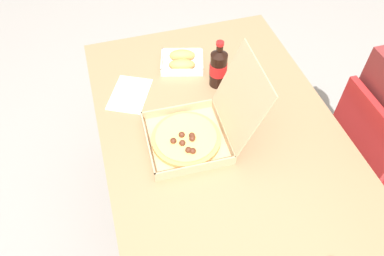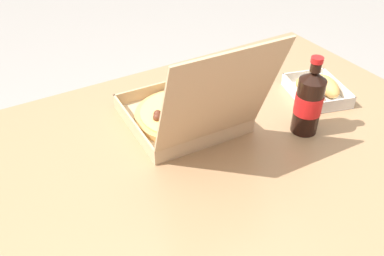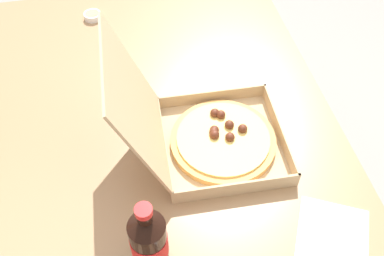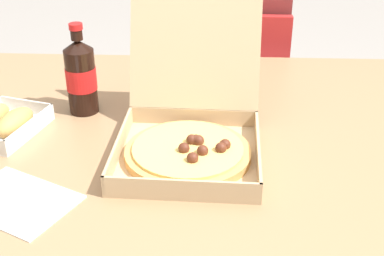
{
  "view_description": "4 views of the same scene",
  "coord_description": "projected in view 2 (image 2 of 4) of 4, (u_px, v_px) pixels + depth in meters",
  "views": [
    {
      "loc": [
        0.82,
        -0.37,
        1.86
      ],
      "look_at": [
        -0.04,
        -0.12,
        0.78
      ],
      "focal_mm": 34.6,
      "sensor_mm": 36.0,
      "label": 1
    },
    {
      "loc": [
        0.44,
        0.7,
        1.41
      ],
      "look_at": [
        -0.01,
        -0.07,
        0.75
      ],
      "focal_mm": 37.93,
      "sensor_mm": 36.0,
      "label": 2
    },
    {
      "loc": [
        -0.66,
        0.06,
        1.61
      ],
      "look_at": [
        0.0,
        -0.07,
        0.78
      ],
      "focal_mm": 40.43,
      "sensor_mm": 36.0,
      "label": 3
    },
    {
      "loc": [
        0.03,
        -1.1,
        1.32
      ],
      "look_at": [
        -0.02,
        -0.08,
        0.77
      ],
      "focal_mm": 49.66,
      "sensor_mm": 36.0,
      "label": 4
    }
  ],
  "objects": [
    {
      "name": "cola_bottle",
      "position": [
        309.0,
        102.0,
        1.08
      ],
      "size": [
        0.07,
        0.07,
        0.22
      ],
      "color": "black",
      "rests_on": "dining_table"
    },
    {
      "name": "pizza_box_open",
      "position": [
        186.0,
        112.0,
        1.12
      ],
      "size": [
        0.31,
        0.42,
        0.33
      ],
      "color": "tan",
      "rests_on": "dining_table"
    },
    {
      "name": "dining_table",
      "position": [
        201.0,
        169.0,
        1.1
      ],
      "size": [
        1.45,
        0.93,
        0.73
      ],
      "color": "#997551",
      "rests_on": "ground_plane"
    },
    {
      "name": "bread_side_box",
      "position": [
        317.0,
        89.0,
        1.26
      ],
      "size": [
        0.2,
        0.22,
        0.06
      ],
      "color": "white",
      "rests_on": "dining_table"
    },
    {
      "name": "paper_menu",
      "position": [
        236.0,
        70.0,
        1.41
      ],
      "size": [
        0.25,
        0.23,
        0.0
      ],
      "primitive_type": "cube",
      "rotation": [
        0.0,
        0.0,
        -0.47
      ],
      "color": "white",
      "rests_on": "dining_table"
    }
  ]
}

